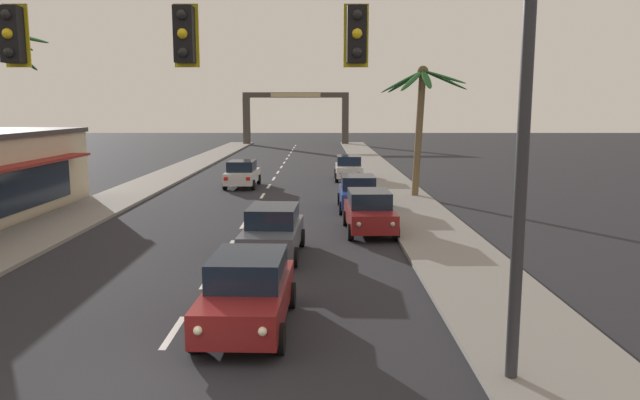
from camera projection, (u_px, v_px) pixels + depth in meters
name	position (u px, v px, depth m)	size (l,w,h in m)	color
ground_plane	(136.00, 393.00, 10.47)	(220.00, 220.00, 0.00)	#232328
sidewalk_right	(411.00, 205.00, 30.20)	(3.20, 110.00, 0.14)	gray
sidewalk_left	(104.00, 205.00, 30.25)	(3.20, 110.00, 0.14)	gray
lane_markings	(267.00, 205.00, 30.78)	(4.28, 89.67, 0.01)	silver
traffic_signal_mast	(297.00, 76.00, 9.99)	(12.02, 0.41, 7.44)	#2D2D33
sedan_lead_at_stop_bar	(250.00, 291.00, 13.50)	(2.06, 4.50, 1.68)	maroon
sedan_third_in_queue	(275.00, 231.00, 20.11)	(2.11, 4.51, 1.68)	#4C515B
sedan_oncoming_far	(244.00, 174.00, 37.55)	(2.02, 4.48, 1.68)	silver
sedan_parked_nearest_kerb	(371.00, 211.00, 23.87)	(2.03, 4.48, 1.68)	maroon
sedan_parked_mid_kerb	(360.00, 192.00, 29.20)	(1.95, 4.45, 1.68)	navy
sedan_parked_far_kerb	(351.00, 168.00, 41.30)	(1.97, 4.46, 1.68)	silver
palm_right_third	(424.00, 103.00, 32.42)	(4.73, 4.66, 7.23)	brown
town_gateway_arch	(298.00, 111.00, 80.70)	(14.32, 0.90, 7.03)	#423D38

